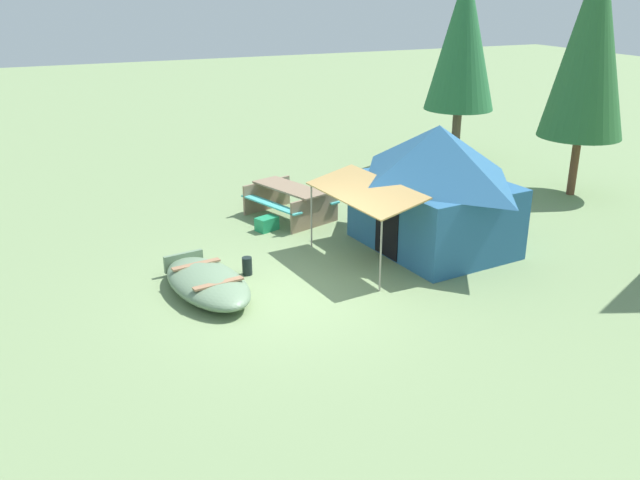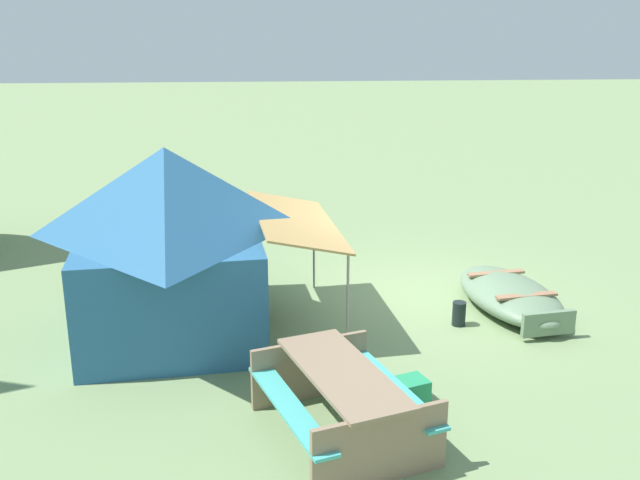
% 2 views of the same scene
% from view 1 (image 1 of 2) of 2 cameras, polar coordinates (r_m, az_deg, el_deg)
% --- Properties ---
extents(ground_plane, '(80.00, 80.00, 0.00)m').
position_cam_1_polar(ground_plane, '(12.29, -2.48, -4.64)').
color(ground_plane, '#77905F').
extents(beached_rowboat, '(2.66, 1.59, 0.45)m').
position_cam_1_polar(beached_rowboat, '(12.37, -9.57, -3.55)').
color(beached_rowboat, slate).
rests_on(beached_rowboat, ground_plane).
extents(canvas_cabin_tent, '(3.55, 3.94, 2.63)m').
position_cam_1_polar(canvas_cabin_tent, '(14.21, 9.79, 4.58)').
color(canvas_cabin_tent, '#295F8D').
rests_on(canvas_cabin_tent, ground_plane).
extents(picnic_table, '(2.33, 1.99, 0.78)m').
position_cam_1_polar(picnic_table, '(16.08, -2.58, 3.57)').
color(picnic_table, '#8C735A').
rests_on(picnic_table, ground_plane).
extents(cooler_box, '(0.47, 0.57, 0.31)m').
position_cam_1_polar(cooler_box, '(15.40, -4.54, 1.39)').
color(cooler_box, '#21925B').
rests_on(cooler_box, ground_plane).
extents(fuel_can, '(0.21, 0.21, 0.36)m').
position_cam_1_polar(fuel_can, '(13.09, -6.22, -2.21)').
color(fuel_can, black).
rests_on(fuel_can, ground_plane).
extents(pine_tree_back_left, '(2.16, 2.16, 5.90)m').
position_cam_1_polar(pine_tree_back_left, '(21.70, 12.07, 16.42)').
color(pine_tree_back_left, brown).
rests_on(pine_tree_back_left, ground_plane).
extents(pine_tree_far_center, '(2.12, 2.12, 6.35)m').
position_cam_1_polar(pine_tree_far_center, '(18.57, 22.08, 15.36)').
color(pine_tree_far_center, brown).
rests_on(pine_tree_far_center, ground_plane).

